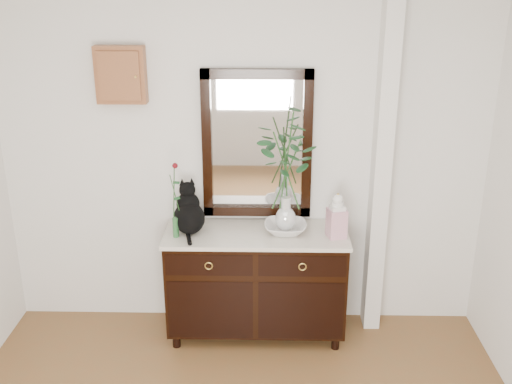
{
  "coord_description": "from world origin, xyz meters",
  "views": [
    {
      "loc": [
        0.18,
        -2.23,
        2.64
      ],
      "look_at": [
        0.1,
        1.63,
        1.2
      ],
      "focal_mm": 42.0,
      "sensor_mm": 36.0,
      "label": 1
    }
  ],
  "objects_px": {
    "sideboard": "(256,278)",
    "cat": "(189,208)",
    "ginger_jar": "(337,215)",
    "lotus_bowl": "(285,228)"
  },
  "relations": [
    {
      "from": "sideboard",
      "to": "ginger_jar",
      "type": "distance_m",
      "value": 0.79
    },
    {
      "from": "lotus_bowl",
      "to": "ginger_jar",
      "type": "relative_size",
      "value": 0.92
    },
    {
      "from": "sideboard",
      "to": "ginger_jar",
      "type": "xyz_separation_m",
      "value": [
        0.57,
        -0.06,
        0.54
      ]
    },
    {
      "from": "cat",
      "to": "ginger_jar",
      "type": "relative_size",
      "value": 1.1
    },
    {
      "from": "sideboard",
      "to": "ginger_jar",
      "type": "height_order",
      "value": "ginger_jar"
    },
    {
      "from": "sideboard",
      "to": "lotus_bowl",
      "type": "xyz_separation_m",
      "value": [
        0.21,
        0.0,
        0.41
      ]
    },
    {
      "from": "cat",
      "to": "sideboard",
      "type": "bearing_deg",
      "value": -12.74
    },
    {
      "from": "sideboard",
      "to": "cat",
      "type": "xyz_separation_m",
      "value": [
        -0.48,
        0.0,
        0.56
      ]
    },
    {
      "from": "ginger_jar",
      "to": "cat",
      "type": "bearing_deg",
      "value": 176.58
    },
    {
      "from": "cat",
      "to": "lotus_bowl",
      "type": "bearing_deg",
      "value": -12.59
    }
  ]
}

